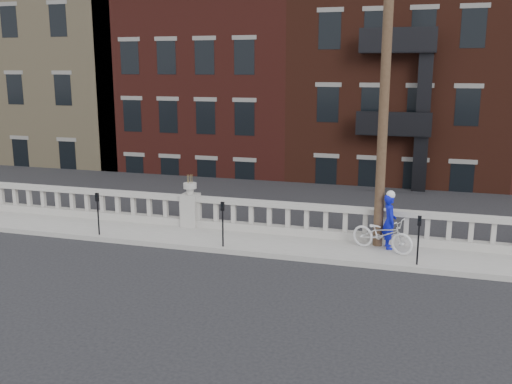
# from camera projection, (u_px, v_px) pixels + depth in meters

# --- Properties ---
(ground) EXTENTS (120.00, 120.00, 0.00)m
(ground) POSITION_uv_depth(u_px,v_px,m) (134.00, 269.00, 15.51)
(ground) COLOR black
(ground) RESTS_ON ground
(sidewalk) EXTENTS (32.00, 2.20, 0.15)m
(sidewalk) POSITION_uv_depth(u_px,v_px,m) (179.00, 236.00, 18.30)
(sidewalk) COLOR gray
(sidewalk) RESTS_ON ground
(balustrade) EXTENTS (28.00, 0.34, 1.03)m
(balustrade) POSITION_uv_depth(u_px,v_px,m) (191.00, 212.00, 19.07)
(balustrade) COLOR gray
(balustrade) RESTS_ON sidewalk
(planter_pedestal) EXTENTS (0.55, 0.55, 1.76)m
(planter_pedestal) POSITION_uv_depth(u_px,v_px,m) (190.00, 206.00, 19.03)
(planter_pedestal) COLOR gray
(planter_pedestal) RESTS_ON sidewalk
(lower_level) EXTENTS (80.00, 44.00, 20.80)m
(lower_level) POSITION_uv_depth(u_px,v_px,m) (316.00, 111.00, 36.34)
(lower_level) COLOR #605E59
(lower_level) RESTS_ON ground
(utility_pole) EXTENTS (1.60, 0.28, 10.00)m
(utility_pole) POSITION_uv_depth(u_px,v_px,m) (385.00, 72.00, 16.01)
(utility_pole) COLOR #422D1E
(utility_pole) RESTS_ON sidewalk
(parking_meter_c) EXTENTS (0.10, 0.09, 1.36)m
(parking_meter_c) POSITION_uv_depth(u_px,v_px,m) (98.00, 209.00, 17.98)
(parking_meter_c) COLOR black
(parking_meter_c) RESTS_ON sidewalk
(parking_meter_d) EXTENTS (0.10, 0.09, 1.36)m
(parking_meter_d) POSITION_uv_depth(u_px,v_px,m) (223.00, 219.00, 16.80)
(parking_meter_d) COLOR black
(parking_meter_d) RESTS_ON sidewalk
(parking_meter_e) EXTENTS (0.10, 0.09, 1.36)m
(parking_meter_e) POSITION_uv_depth(u_px,v_px,m) (419.00, 235.00, 15.23)
(parking_meter_e) COLOR black
(parking_meter_e) RESTS_ON sidewalk
(bicycle) EXTENTS (2.00, 1.33, 1.00)m
(bicycle) POSITION_uv_depth(u_px,v_px,m) (382.00, 234.00, 16.49)
(bicycle) COLOR silver
(bicycle) RESTS_ON sidewalk
(cyclist) EXTENTS (0.53, 0.67, 1.63)m
(cyclist) POSITION_uv_depth(u_px,v_px,m) (389.00, 221.00, 16.67)
(cyclist) COLOR #0B13B3
(cyclist) RESTS_ON sidewalk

